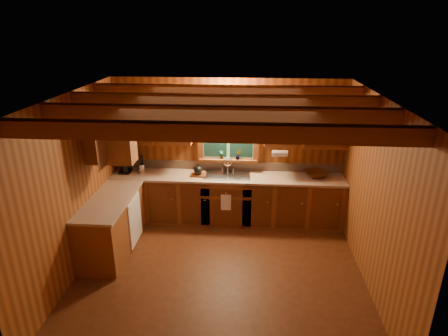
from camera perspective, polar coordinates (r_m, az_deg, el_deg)
room at (r=5.25m, az=-0.64°, el=-3.62°), size 4.20×4.20×4.20m
ceiling_beams at (r=4.88m, az=-0.70°, el=9.19°), size 4.20×2.54×0.18m
base_cabinets at (r=6.83m, az=-3.86°, el=-5.66°), size 4.20×2.22×0.86m
countertop at (r=6.65m, az=-3.82°, el=-2.17°), size 4.20×2.24×0.04m
backsplash at (r=7.11m, az=0.64°, el=0.33°), size 4.20×0.02×0.16m
dishwasher_panel at (r=6.52m, az=-13.20°, el=-7.62°), size 0.02×0.60×0.80m
upper_cabinets at (r=6.47m, az=-4.61°, el=6.16°), size 4.19×1.77×0.78m
window at (r=6.92m, az=0.65°, el=4.54°), size 1.12×0.08×1.00m
window_sill at (r=7.00m, az=0.61°, el=1.22°), size 1.06×0.14×0.04m
wall_sconce at (r=6.65m, az=0.60°, el=9.50°), size 0.45×0.21×0.17m
paper_towel_roll at (r=6.66m, az=8.39°, el=2.20°), size 0.27×0.11×0.11m
dish_towel at (r=6.73m, az=0.29°, el=-5.20°), size 0.18×0.01×0.30m
sink at (r=6.90m, az=0.49°, el=-1.46°), size 0.82×0.48×0.43m
coffee_maker at (r=7.21m, az=-14.56°, el=0.74°), size 0.20×0.25×0.35m
utensil_crock at (r=7.17m, az=-12.26°, el=0.04°), size 0.12×0.12×0.35m
cutting_board at (r=6.88m, az=-3.90°, el=-1.04°), size 0.28×0.21×0.02m
teakettle at (r=6.85m, az=-3.92°, el=-0.35°), size 0.15×0.15×0.19m
wicker_basket at (r=7.01m, az=13.62°, el=-0.88°), size 0.50×0.50×0.10m
potted_plant_left at (r=6.98m, az=-0.38°, el=2.02°), size 0.10×0.08×0.16m
potted_plant_right at (r=6.94m, az=2.13°, el=1.98°), size 0.10×0.08×0.18m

